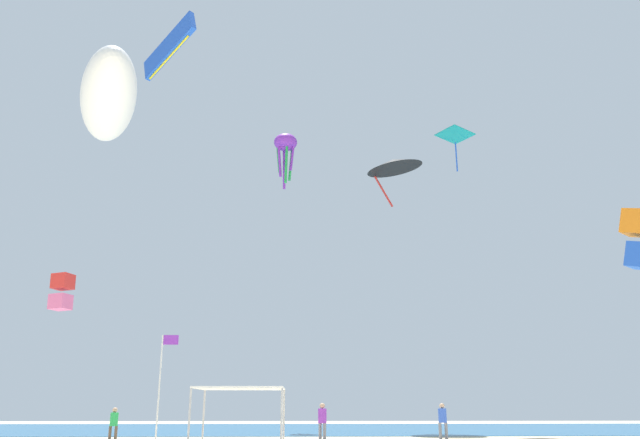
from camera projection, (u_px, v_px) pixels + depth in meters
ocean_strip at (316, 429)px, 46.29m from camera, size 110.00×25.06×0.03m
canopy_tent at (241, 391)px, 21.77m from camera, size 3.05×3.16×2.26m
person_near_tent at (443, 418)px, 32.02m from camera, size 0.47×0.42×1.77m
person_leftmost at (322, 418)px, 30.91m from camera, size 0.42×0.42×1.78m
person_central at (114, 422)px, 29.54m from camera, size 0.42×0.37×1.57m
banner_flag at (161, 382)px, 22.40m from camera, size 0.61×0.06×4.15m
kite_box_red at (62, 292)px, 31.44m from camera, size 1.10×1.08×1.84m
kite_octopus_purple at (286, 145)px, 49.44m from camera, size 2.38×2.38×4.38m
kite_parafoil_blue at (169, 47)px, 39.26m from camera, size 4.01×3.98×3.22m
kite_inflatable_white at (108, 98)px, 25.15m from camera, size 4.90×7.87×2.96m
kite_delta_black at (394, 164)px, 46.32m from camera, size 5.59×5.56×3.52m
kite_diamond_teal at (455, 137)px, 44.88m from camera, size 2.87×2.87×2.98m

